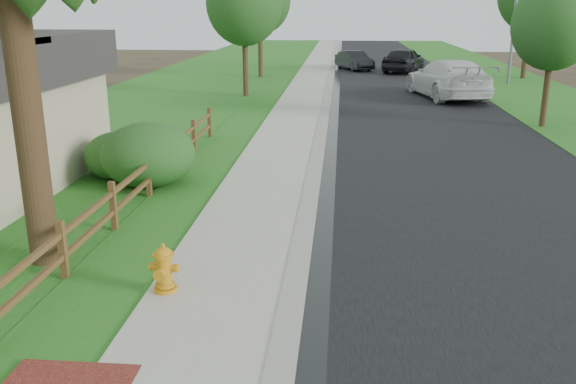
# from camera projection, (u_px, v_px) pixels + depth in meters

# --- Properties ---
(road) EXTENTS (8.00, 90.00, 0.02)m
(road) POSITION_uv_depth(u_px,v_px,m) (394.00, 77.00, 40.60)
(road) COLOR black
(road) RESTS_ON ground
(curb) EXTENTS (0.40, 90.00, 0.12)m
(curb) POSITION_uv_depth(u_px,v_px,m) (331.00, 76.00, 40.93)
(curb) COLOR gray
(curb) RESTS_ON ground
(wet_gutter) EXTENTS (0.50, 90.00, 0.00)m
(wet_gutter) POSITION_uv_depth(u_px,v_px,m) (336.00, 77.00, 40.91)
(wet_gutter) COLOR black
(wet_gutter) RESTS_ON road
(sidewalk) EXTENTS (2.20, 90.00, 0.10)m
(sidewalk) POSITION_uv_depth(u_px,v_px,m) (312.00, 76.00, 41.04)
(sidewalk) COLOR #A09E8C
(sidewalk) RESTS_ON ground
(grass_strip) EXTENTS (1.60, 90.00, 0.06)m
(grass_strip) POSITION_uv_depth(u_px,v_px,m) (284.00, 76.00, 41.20)
(grass_strip) COLOR #1B5B1A
(grass_strip) RESTS_ON ground
(lawn_near) EXTENTS (9.00, 90.00, 0.04)m
(lawn_near) POSITION_uv_depth(u_px,v_px,m) (208.00, 75.00, 41.64)
(lawn_near) COLOR #1B5B1A
(lawn_near) RESTS_ON ground
(verge_far) EXTENTS (6.00, 90.00, 0.04)m
(verge_far) POSITION_uv_depth(u_px,v_px,m) (500.00, 78.00, 40.02)
(verge_far) COLOR #1B5B1A
(verge_far) RESTS_ON ground
(ranch_fence) EXTENTS (0.12, 16.92, 1.10)m
(ranch_fence) POSITION_uv_depth(u_px,v_px,m) (132.00, 188.00, 13.85)
(ranch_fence) COLOR #4B2A19
(ranch_fence) RESTS_ON ground
(fire_hydrant) EXTENTS (0.54, 0.43, 0.83)m
(fire_hydrant) POSITION_uv_depth(u_px,v_px,m) (164.00, 269.00, 9.88)
(fire_hydrant) COLOR #BE7B16
(fire_hydrant) RESTS_ON sidewalk
(white_suv) EXTENTS (4.03, 7.16, 1.96)m
(white_suv) POSITION_uv_depth(u_px,v_px,m) (448.00, 79.00, 31.31)
(white_suv) COLOR silver
(white_suv) RESTS_ON road
(dark_car_mid) EXTENTS (3.79, 5.56, 1.76)m
(dark_car_mid) POSITION_uv_depth(u_px,v_px,m) (404.00, 60.00, 43.52)
(dark_car_mid) COLOR black
(dark_car_mid) RESTS_ON road
(dark_car_far) EXTENTS (3.02, 4.40, 1.37)m
(dark_car_far) POSITION_uv_depth(u_px,v_px,m) (354.00, 60.00, 45.27)
(dark_car_far) COLOR black
(dark_car_far) RESTS_ON road
(boulder) EXTENTS (1.46, 1.30, 0.80)m
(boulder) POSITION_uv_depth(u_px,v_px,m) (114.00, 160.00, 17.25)
(boulder) COLOR brown
(boulder) RESTS_ON ground
(shrub_b) EXTENTS (1.88, 1.88, 1.31)m
(shrub_b) POSITION_uv_depth(u_px,v_px,m) (154.00, 158.00, 16.40)
(shrub_b) COLOR #1A4318
(shrub_b) RESTS_ON ground
(shrub_c) EXTENTS (2.17, 2.17, 1.31)m
(shrub_c) POSITION_uv_depth(u_px,v_px,m) (118.00, 156.00, 16.65)
(shrub_c) COLOR #1A4318
(shrub_c) RESTS_ON ground
(shrub_d) EXTENTS (2.60, 2.60, 1.68)m
(shrub_d) POSITION_uv_depth(u_px,v_px,m) (148.00, 155.00, 15.94)
(shrub_d) COLOR #1A4318
(shrub_d) RESTS_ON ground
(tree_near_left) EXTENTS (3.85, 3.85, 6.83)m
(tree_near_left) POSITION_uv_depth(u_px,v_px,m) (244.00, 3.00, 30.69)
(tree_near_left) COLOR #3C2818
(tree_near_left) RESTS_ON ground
(tree_near_right) EXTENTS (3.13, 3.13, 5.63)m
(tree_near_right) POSITION_uv_depth(u_px,v_px,m) (554.00, 25.00, 22.84)
(tree_near_right) COLOR #3C2818
(tree_near_right) RESTS_ON ground
(tree_mid_left) EXTENTS (4.02, 4.02, 7.19)m
(tree_mid_left) POSITION_uv_depth(u_px,v_px,m) (260.00, 0.00, 39.39)
(tree_mid_left) COLOR #3C2818
(tree_mid_left) RESTS_ON ground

